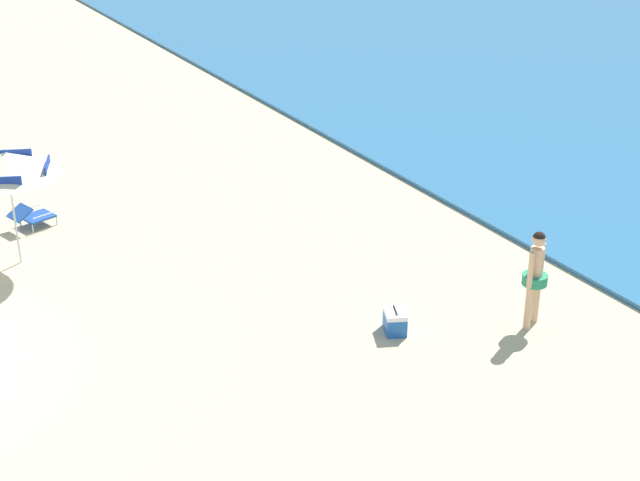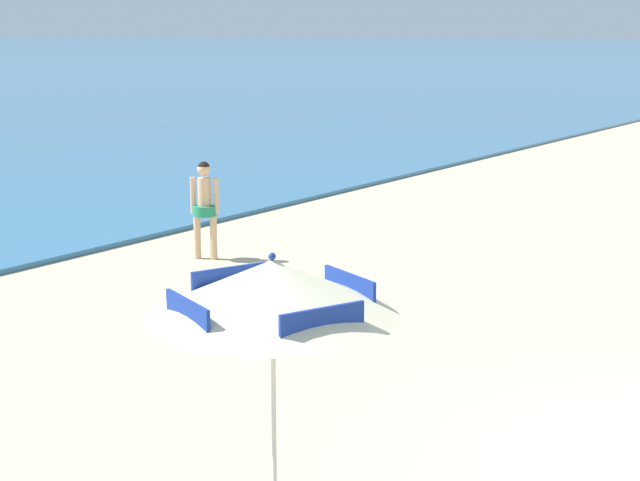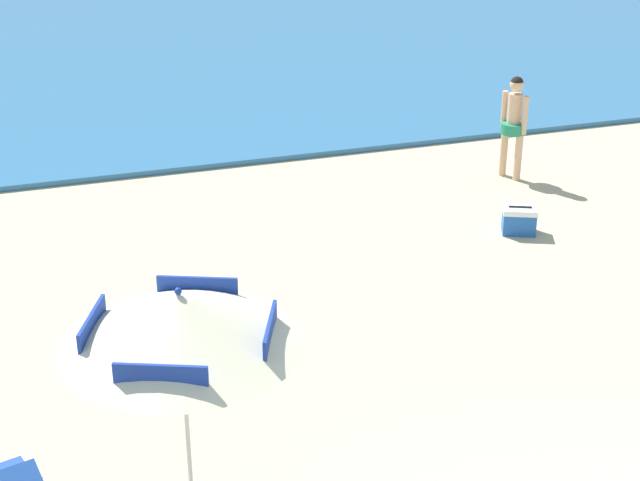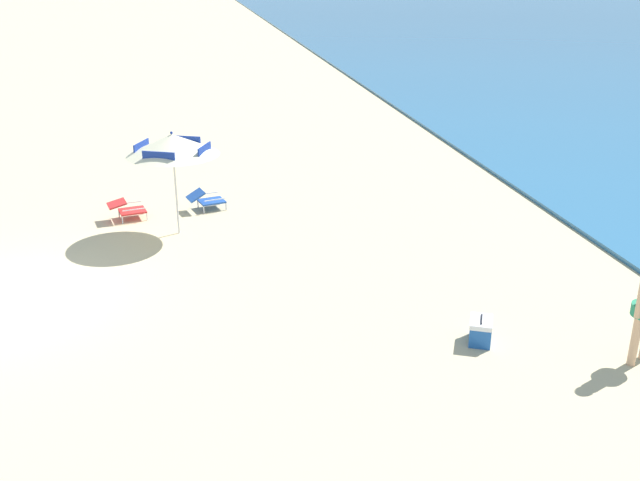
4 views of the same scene
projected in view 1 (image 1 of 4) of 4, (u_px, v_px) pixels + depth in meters
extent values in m
cylinder|color=silver|center=(13.00, 209.00, 18.39)|extent=(0.04, 0.04, 2.27)
cone|color=beige|center=(7.00, 164.00, 18.01)|extent=(2.06, 2.06, 0.46)
cube|color=navy|center=(47.00, 167.00, 18.14)|extent=(0.67, 0.30, 0.25)
cube|color=navy|center=(13.00, 156.00, 18.70)|extent=(0.30, 0.67, 0.25)
cube|color=navy|center=(1.00, 184.00, 17.40)|extent=(0.30, 0.67, 0.25)
sphere|color=navy|center=(5.00, 151.00, 17.90)|extent=(0.06, 0.06, 0.06)
cube|color=#1E4799|center=(38.00, 216.00, 20.38)|extent=(0.66, 0.72, 0.04)
cube|color=#1E4799|center=(20.00, 213.00, 20.04)|extent=(0.58, 0.51, 0.23)
cylinder|color=silver|center=(44.00, 214.00, 20.77)|extent=(0.03, 0.03, 0.18)
cylinder|color=silver|center=(57.00, 221.00, 20.46)|extent=(0.03, 0.03, 0.18)
cylinder|color=silver|center=(20.00, 222.00, 20.40)|extent=(0.03, 0.03, 0.18)
cylinder|color=silver|center=(33.00, 229.00, 20.09)|extent=(0.03, 0.03, 0.18)
cylinder|color=silver|center=(30.00, 208.00, 20.51)|extent=(0.17, 0.53, 0.02)
cylinder|color=silver|center=(44.00, 215.00, 20.16)|extent=(0.17, 0.53, 0.02)
cylinder|color=#D8A87F|center=(528.00, 306.00, 16.40)|extent=(0.13, 0.13, 0.86)
cylinder|color=#D8A87F|center=(536.00, 299.00, 16.62)|extent=(0.13, 0.13, 0.86)
cylinder|color=#23845B|center=(535.00, 279.00, 16.32)|extent=(0.43, 0.43, 0.18)
cylinder|color=#D8A87F|center=(536.00, 264.00, 16.20)|extent=(0.24, 0.24, 0.61)
cylinder|color=#D8A87F|center=(531.00, 270.00, 16.05)|extent=(0.09, 0.09, 0.65)
cylinder|color=#D8A87F|center=(542.00, 261.00, 16.36)|extent=(0.09, 0.09, 0.65)
sphere|color=#D8A87F|center=(539.00, 240.00, 16.00)|extent=(0.23, 0.23, 0.23)
sphere|color=black|center=(539.00, 238.00, 15.99)|extent=(0.21, 0.21, 0.21)
cube|color=#1E56A8|center=(395.00, 323.00, 16.43)|extent=(0.58, 0.51, 0.32)
cube|color=white|center=(395.00, 313.00, 16.34)|extent=(0.59, 0.52, 0.08)
cylinder|color=black|center=(395.00, 310.00, 16.32)|extent=(0.32, 0.16, 0.02)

